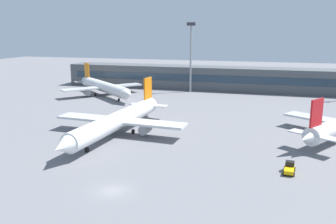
% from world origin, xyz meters
% --- Properties ---
extents(ground_plane, '(400.00, 400.00, 0.00)m').
position_xyz_m(ground_plane, '(0.00, 40.00, 0.00)').
color(ground_plane, slate).
extents(terminal_building, '(125.26, 12.13, 9.00)m').
position_xyz_m(terminal_building, '(0.00, 98.22, 4.50)').
color(terminal_building, '#4C5156').
rests_on(terminal_building, ground_plane).
extents(airplane_near, '(30.87, 44.23, 10.92)m').
position_xyz_m(airplane_near, '(-11.30, 26.90, 3.33)').
color(airplane_near, white).
rests_on(airplane_near, ground_plane).
extents(airplane_far, '(34.50, 30.98, 10.61)m').
position_xyz_m(airplane_far, '(-36.95, 72.05, 3.23)').
color(airplane_far, silver).
rests_on(airplane_far, ground_plane).
extents(baggage_tug_yellow, '(2.07, 3.71, 1.75)m').
position_xyz_m(baggage_tug_yellow, '(24.90, 14.68, 0.80)').
color(baggage_tug_yellow, '#F2B20C').
rests_on(baggage_tug_yellow, ground_plane).
extents(floodlight_tower_west, '(3.20, 0.80, 25.96)m').
position_xyz_m(floodlight_tower_west, '(-9.21, 89.34, 15.00)').
color(floodlight_tower_west, gray).
rests_on(floodlight_tower_west, ground_plane).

